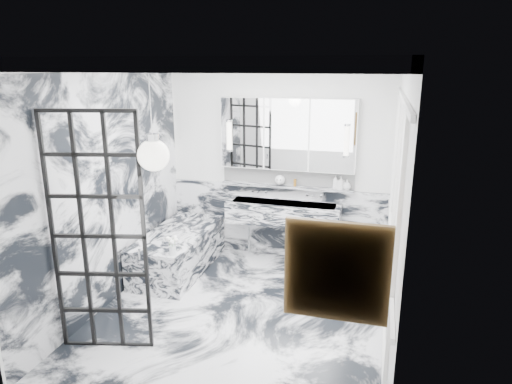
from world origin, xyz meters
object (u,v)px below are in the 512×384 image
(crittall_door, at_px, (98,236))
(mirror_cabinet, at_px, (287,134))
(trough_sink, at_px, (283,213))
(bathtub, at_px, (179,250))

(crittall_door, distance_m, mirror_cabinet, 3.02)
(crittall_door, bearing_deg, mirror_cabinet, 51.26)
(mirror_cabinet, bearing_deg, trough_sink, -90.00)
(trough_sink, height_order, bathtub, trough_sink)
(mirror_cabinet, distance_m, bathtub, 2.20)
(crittall_door, distance_m, trough_sink, 2.84)
(crittall_door, height_order, trough_sink, crittall_door)
(mirror_cabinet, relative_size, bathtub, 1.15)
(trough_sink, xyz_separation_m, bathtub, (-1.33, -0.66, -0.45))
(mirror_cabinet, bearing_deg, bathtub, -147.94)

